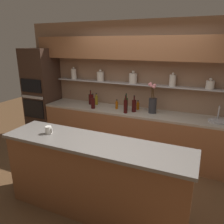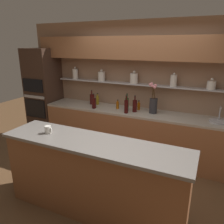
{
  "view_description": "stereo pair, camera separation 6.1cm",
  "coord_description": "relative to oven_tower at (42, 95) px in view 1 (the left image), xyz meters",
  "views": [
    {
      "loc": [
        1.19,
        -2.61,
        2.17
      ],
      "look_at": [
        -0.14,
        0.38,
        1.14
      ],
      "focal_mm": 35.0,
      "sensor_mm": 36.0,
      "label": 1
    },
    {
      "loc": [
        1.24,
        -2.59,
        2.17
      ],
      "look_at": [
        -0.14,
        0.38,
        1.14
      ],
      "focal_mm": 35.0,
      "sensor_mm": 36.0,
      "label": 2
    }
  ],
  "objects": [
    {
      "name": "bottle_oil_0",
      "position": [
        1.34,
        0.13,
        -0.02
      ],
      "size": [
        0.06,
        0.06,
        0.25
      ],
      "color": "olive",
      "rests_on": "back_counter_unit"
    },
    {
      "name": "bottle_wine_4",
      "position": [
        2.12,
        -0.18,
        0.02
      ],
      "size": [
        0.07,
        0.07,
        0.34
      ],
      "color": "#380C0C",
      "rests_on": "back_counter_unit"
    },
    {
      "name": "sink_fixture",
      "position": [
        3.7,
        0.01,
        -0.09
      ],
      "size": [
        0.3,
        0.3,
        0.25
      ],
      "color": "#B7B7BC",
      "rests_on": "back_counter_unit"
    },
    {
      "name": "back_wall_unit",
      "position": [
        2.28,
        0.29,
        0.51
      ],
      "size": [
        5.2,
        0.44,
        2.6
      ],
      "color": "#937056",
      "rests_on": "ground_plane"
    },
    {
      "name": "bottle_wine_3",
      "position": [
        2.07,
        -0.01,
        0.01
      ],
      "size": [
        0.07,
        0.07,
        0.34
      ],
      "color": "#193814",
      "rests_on": "back_counter_unit"
    },
    {
      "name": "oven_tower",
      "position": [
        0.0,
        0.0,
        0.0
      ],
      "size": [
        0.64,
        0.64,
        2.07
      ],
      "color": "#3D281E",
      "rests_on": "ground_plane"
    },
    {
      "name": "bottle_sauce_7",
      "position": [
        2.26,
        0.14,
        -0.04
      ],
      "size": [
        0.06,
        0.06,
        0.18
      ],
      "color": "#9E4C0A",
      "rests_on": "back_counter_unit"
    },
    {
      "name": "bottle_sauce_6",
      "position": [
        1.86,
        0.01,
        -0.04
      ],
      "size": [
        0.05,
        0.05,
        0.19
      ],
      "color": "#9E4C0A",
      "rests_on": "back_counter_unit"
    },
    {
      "name": "island_counter",
      "position": [
        2.28,
        -1.71,
        -0.52
      ],
      "size": [
        2.43,
        0.61,
        1.02
      ],
      "color": "brown",
      "rests_on": "ground_plane"
    },
    {
      "name": "bottle_wine_2",
      "position": [
        1.41,
        -0.15,
        -0.01
      ],
      "size": [
        0.08,
        0.08,
        0.3
      ],
      "color": "#380C0C",
      "rests_on": "back_counter_unit"
    },
    {
      "name": "coffee_mug",
      "position": [
        1.6,
        -1.73,
        0.03
      ],
      "size": [
        0.1,
        0.08,
        0.1
      ],
      "color": "silver",
      "rests_on": "island_counter"
    },
    {
      "name": "flower_vase",
      "position": [
        2.57,
        0.03,
        0.08
      ],
      "size": [
        0.17,
        0.17,
        0.58
      ],
      "color": "#2D2D33",
      "rests_on": "back_counter_unit"
    },
    {
      "name": "back_counter_unit",
      "position": [
        2.14,
        0.0,
        -0.58
      ],
      "size": [
        3.59,
        0.62,
        0.92
      ],
      "color": "#99603D",
      "rests_on": "ground_plane"
    },
    {
      "name": "bottle_wine_1",
      "position": [
        1.22,
        0.11,
        -0.0
      ],
      "size": [
        0.08,
        0.08,
        0.31
      ],
      "color": "#380C0C",
      "rests_on": "back_counter_unit"
    },
    {
      "name": "ground_plane",
      "position": [
        2.28,
        -1.24,
        -1.04
      ],
      "size": [
        12.0,
        12.0,
        0.0
      ],
      "primitive_type": "plane",
      "color": "brown"
    },
    {
      "name": "bottle_wine_5",
      "position": [
        2.24,
        -0.04,
        0.0
      ],
      "size": [
        0.08,
        0.08,
        0.32
      ],
      "color": "#380C0C",
      "rests_on": "back_counter_unit"
    }
  ]
}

